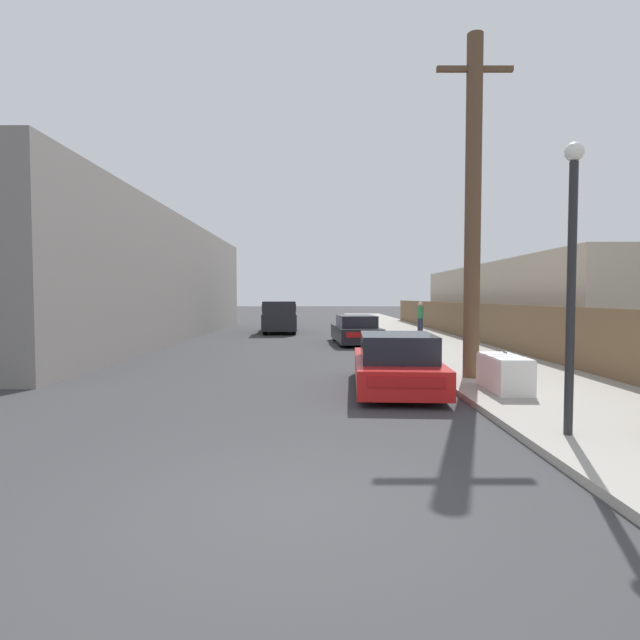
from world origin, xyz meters
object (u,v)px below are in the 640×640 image
at_px(pickup_truck, 280,317).
at_px(pedestrian, 420,317).
at_px(car_parked_mid, 355,330).
at_px(street_lamp, 571,264).
at_px(utility_pole, 473,205).
at_px(parked_sports_car_red, 396,364).
at_px(discarded_fridge, 504,373).

relative_size(pickup_truck, pedestrian, 3.42).
height_order(car_parked_mid, pedestrian, pedestrian).
bearing_deg(street_lamp, utility_pole, 88.28).
distance_m(parked_sports_car_red, utility_pole, 4.28).
relative_size(discarded_fridge, parked_sports_car_red, 0.37).
bearing_deg(car_parked_mid, pedestrian, 47.04).
bearing_deg(street_lamp, discarded_fridge, 84.31).
xyz_separation_m(discarded_fridge, pedestrian, (1.54, 16.39, 0.51)).
distance_m(utility_pole, pedestrian, 15.15).
distance_m(parked_sports_car_red, car_parked_mid, 10.98).
xyz_separation_m(pickup_truck, street_lamp, (5.83, -21.92, 1.60)).
height_order(pickup_truck, street_lamp, street_lamp).
height_order(parked_sports_car_red, utility_pole, utility_pole).
height_order(discarded_fridge, utility_pole, utility_pole).
relative_size(street_lamp, pedestrian, 2.39).
height_order(discarded_fridge, car_parked_mid, car_parked_mid).
bearing_deg(utility_pole, car_parked_mid, 101.73).
relative_size(car_parked_mid, pedestrian, 2.78).
height_order(car_parked_mid, utility_pole, utility_pole).
bearing_deg(discarded_fridge, car_parked_mid, 102.19).
distance_m(car_parked_mid, pickup_truck, 7.90).
xyz_separation_m(discarded_fridge, pickup_truck, (-6.16, 18.56, 0.44)).
relative_size(discarded_fridge, pickup_truck, 0.28).
bearing_deg(car_parked_mid, street_lamp, -86.62).
bearing_deg(discarded_fridge, pedestrian, 85.88).
bearing_deg(parked_sports_car_red, utility_pole, 29.80).
distance_m(discarded_fridge, pickup_truck, 19.57).
xyz_separation_m(utility_pole, pedestrian, (1.73, 14.69, -3.26)).
relative_size(car_parked_mid, utility_pole, 0.58).
bearing_deg(pedestrian, car_parked_mid, -129.05).
bearing_deg(utility_pole, pickup_truck, 109.52).
xyz_separation_m(parked_sports_car_red, car_parked_mid, (-0.11, 10.98, 0.02)).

